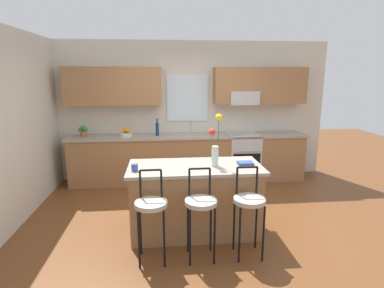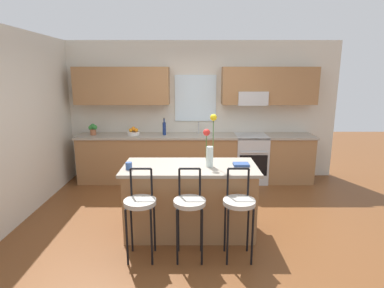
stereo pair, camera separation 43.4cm
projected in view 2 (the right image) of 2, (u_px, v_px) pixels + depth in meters
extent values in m
plane|color=brown|center=(195.00, 219.00, 4.53)|extent=(14.00, 14.00, 0.00)
cube|color=beige|center=(20.00, 125.00, 4.52)|extent=(0.12, 4.60, 2.70)
cube|color=beige|center=(194.00, 111.00, 6.24)|extent=(5.60, 0.12, 2.70)
cube|color=#996B42|center=(121.00, 86.00, 5.90)|extent=(1.79, 0.34, 0.70)
cube|color=#996B42|center=(268.00, 86.00, 5.91)|extent=(1.79, 0.34, 0.70)
cube|color=silver|center=(194.00, 98.00, 6.12)|extent=(0.81, 0.03, 0.90)
cube|color=#B7BABC|center=(250.00, 98.00, 5.93)|extent=(0.56, 0.36, 0.26)
cube|color=#996B42|center=(194.00, 159.00, 6.09)|extent=(4.50, 0.60, 0.88)
cube|color=#9E9384|center=(194.00, 136.00, 5.99)|extent=(4.56, 0.64, 0.04)
cube|color=#B7BABC|center=(197.00, 138.00, 6.00)|extent=(0.54, 0.38, 0.11)
cylinder|color=#B7BABC|center=(197.00, 128.00, 6.12)|extent=(0.02, 0.02, 0.22)
cylinder|color=#B7BABC|center=(197.00, 123.00, 6.04)|extent=(0.02, 0.12, 0.02)
cube|color=#B7BABC|center=(249.00, 158.00, 6.07)|extent=(0.60, 0.60, 0.92)
cube|color=black|center=(252.00, 165.00, 5.80)|extent=(0.52, 0.02, 0.40)
cylinder|color=#B7BABC|center=(253.00, 152.00, 5.71)|extent=(0.50, 0.02, 0.02)
cube|color=#996B42|center=(189.00, 201.00, 4.09)|extent=(1.64, 0.72, 0.88)
cube|color=#9E9384|center=(189.00, 167.00, 3.98)|extent=(1.72, 0.80, 0.04)
cylinder|color=black|center=(125.00, 238.00, 3.37)|extent=(0.02, 0.02, 0.66)
cylinder|color=black|center=(150.00, 238.00, 3.37)|extent=(0.02, 0.02, 0.66)
cylinder|color=black|center=(130.00, 226.00, 3.64)|extent=(0.02, 0.02, 0.66)
cylinder|color=black|center=(153.00, 226.00, 3.64)|extent=(0.02, 0.02, 0.66)
cylinder|color=#B2ADA3|center=(139.00, 202.00, 3.43)|extent=(0.36, 0.36, 0.05)
cylinder|color=black|center=(130.00, 182.00, 3.52)|extent=(0.02, 0.02, 0.32)
cylinder|color=black|center=(150.00, 182.00, 3.52)|extent=(0.02, 0.02, 0.32)
cylinder|color=black|center=(139.00, 169.00, 3.48)|extent=(0.23, 0.02, 0.02)
cylinder|color=black|center=(176.00, 238.00, 3.37)|extent=(0.02, 0.02, 0.66)
cylinder|color=black|center=(201.00, 238.00, 3.38)|extent=(0.02, 0.02, 0.66)
cylinder|color=black|center=(177.00, 226.00, 3.64)|extent=(0.02, 0.02, 0.66)
cylinder|color=black|center=(200.00, 226.00, 3.64)|extent=(0.02, 0.02, 0.66)
cylinder|color=#B2ADA3|center=(188.00, 202.00, 3.43)|extent=(0.36, 0.36, 0.05)
cylinder|color=black|center=(178.00, 182.00, 3.52)|extent=(0.02, 0.02, 0.32)
cylinder|color=black|center=(199.00, 182.00, 3.52)|extent=(0.02, 0.02, 0.32)
cylinder|color=black|center=(188.00, 169.00, 3.48)|extent=(0.23, 0.02, 0.02)
cylinder|color=black|center=(226.00, 237.00, 3.38)|extent=(0.02, 0.02, 0.66)
cylinder|color=black|center=(251.00, 237.00, 3.38)|extent=(0.02, 0.02, 0.66)
cylinder|color=black|center=(224.00, 226.00, 3.64)|extent=(0.02, 0.02, 0.66)
cylinder|color=black|center=(247.00, 226.00, 3.64)|extent=(0.02, 0.02, 0.66)
cylinder|color=#B2ADA3|center=(238.00, 202.00, 3.43)|extent=(0.36, 0.36, 0.05)
cylinder|color=black|center=(226.00, 182.00, 3.52)|extent=(0.02, 0.02, 0.32)
cylinder|color=black|center=(247.00, 182.00, 3.52)|extent=(0.02, 0.02, 0.32)
cylinder|color=black|center=(237.00, 169.00, 3.49)|extent=(0.23, 0.02, 0.02)
cylinder|color=silver|center=(208.00, 157.00, 3.92)|extent=(0.09, 0.09, 0.26)
cylinder|color=#3D722D|center=(212.00, 139.00, 3.87)|extent=(0.01, 0.01, 0.55)
sphere|color=yellow|center=(212.00, 117.00, 3.81)|extent=(0.08, 0.08, 0.08)
cylinder|color=#3D722D|center=(205.00, 147.00, 3.89)|extent=(0.01, 0.01, 0.36)
sphere|color=red|center=(205.00, 132.00, 3.85)|extent=(0.09, 0.09, 0.09)
cylinder|color=#33518C|center=(127.00, 166.00, 3.81)|extent=(0.08, 0.08, 0.09)
cube|color=navy|center=(240.00, 164.00, 3.98)|extent=(0.20, 0.15, 0.03)
cylinder|color=silver|center=(132.00, 133.00, 5.98)|extent=(0.24, 0.24, 0.06)
sphere|color=orange|center=(135.00, 130.00, 5.96)|extent=(0.07, 0.07, 0.07)
sphere|color=orange|center=(133.00, 130.00, 6.01)|extent=(0.08, 0.08, 0.08)
sphere|color=orange|center=(129.00, 130.00, 5.96)|extent=(0.07, 0.07, 0.07)
sphere|color=orange|center=(132.00, 129.00, 5.95)|extent=(0.08, 0.08, 0.08)
cylinder|color=navy|center=(163.00, 129.00, 5.96)|extent=(0.06, 0.06, 0.24)
cylinder|color=navy|center=(163.00, 121.00, 5.92)|extent=(0.03, 0.03, 0.07)
cylinder|color=black|center=(163.00, 119.00, 5.91)|extent=(0.03, 0.03, 0.02)
cylinder|color=#9E5B3D|center=(92.00, 132.00, 5.97)|extent=(0.11, 0.11, 0.11)
sphere|color=#2D7A33|center=(91.00, 126.00, 5.94)|extent=(0.10, 0.10, 0.10)
sphere|color=#2D7A33|center=(89.00, 128.00, 5.96)|extent=(0.10, 0.10, 0.10)
sphere|color=#2D7A33|center=(93.00, 127.00, 5.94)|extent=(0.09, 0.09, 0.09)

